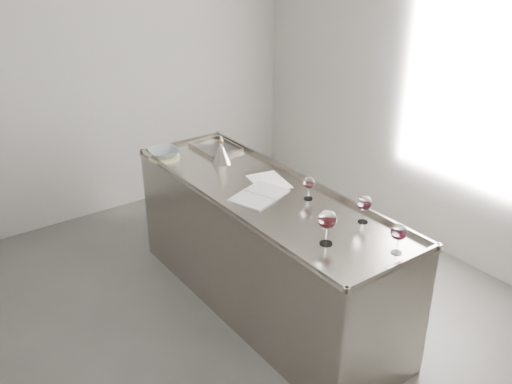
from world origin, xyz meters
TOP-DOWN VIEW (x-y plane):
  - room_shell at (0.00, 0.00)m, footprint 4.54×5.04m
  - counter at (0.50, 0.30)m, footprint 0.77×2.42m
  - wine_glass_left at (0.38, -0.47)m, footprint 0.11×0.11m
  - wine_glass_middle at (0.63, -0.78)m, footprint 0.09×0.09m
  - wine_glass_right at (0.75, -0.41)m, footprint 0.09×0.09m
  - wine_glass_small at (0.68, 0.05)m, footprint 0.08×0.08m
  - notebook at (0.44, 0.28)m, footprint 0.45×0.38m
  - loose_paper_top at (0.63, 0.43)m, footprint 0.30×0.38m
  - trivet at (0.23, 1.28)m, footprint 0.29×0.29m
  - ceramic_bowl at (0.23, 1.28)m, footprint 0.28×0.28m
  - wine_funnel at (0.55, 0.93)m, footprint 0.16×0.16m

SIDE VIEW (x-z plane):
  - counter at x=0.50m, z-range -0.01..0.96m
  - loose_paper_top at x=0.63m, z-range 0.94..0.94m
  - notebook at x=0.44m, z-range 0.94..0.95m
  - trivet at x=0.23m, z-range 0.94..0.96m
  - ceramic_bowl at x=0.23m, z-range 0.96..1.02m
  - wine_funnel at x=0.55m, z-range 0.89..1.13m
  - wine_glass_small at x=0.68m, z-range 0.97..1.13m
  - wine_glass_right at x=0.75m, z-range 0.98..1.16m
  - wine_glass_middle at x=0.63m, z-range 0.98..1.16m
  - wine_glass_left at x=0.38m, z-range 0.99..1.21m
  - room_shell at x=0.00m, z-range -0.02..2.82m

